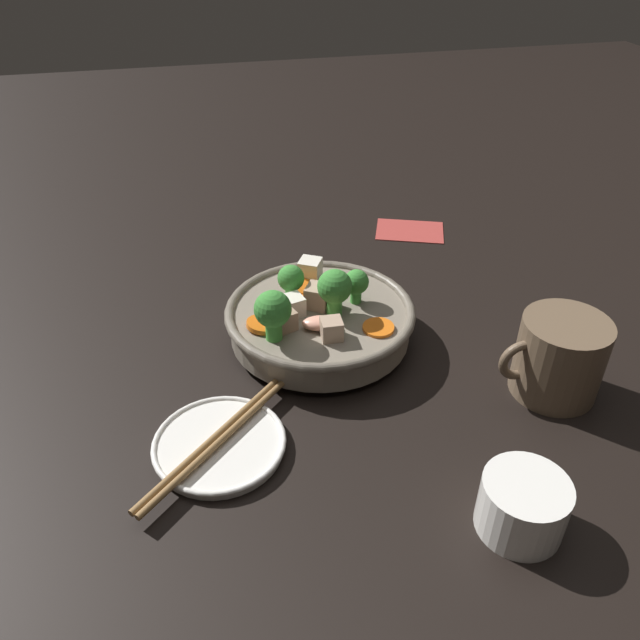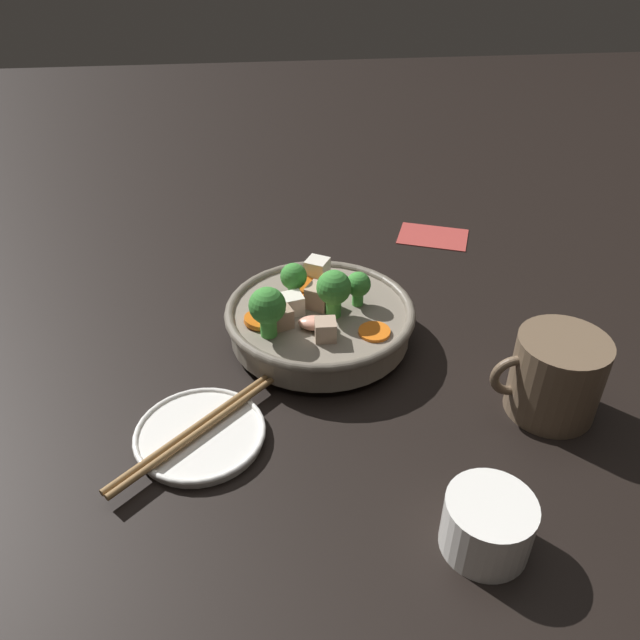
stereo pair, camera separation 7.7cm
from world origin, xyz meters
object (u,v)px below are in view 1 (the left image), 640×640
at_px(stirfry_bowl, 319,317).
at_px(dark_mug, 558,357).
at_px(side_saucer, 220,444).
at_px(chopsticks_pair, 219,438).
at_px(tea_cup, 523,505).

height_order(stirfry_bowl, dark_mug, stirfry_bowl).
xyz_separation_m(stirfry_bowl, side_saucer, (0.14, 0.16, -0.03)).
distance_m(side_saucer, chopsticks_pair, 0.01).
xyz_separation_m(side_saucer, dark_mug, (-0.38, -0.00, 0.04)).
distance_m(tea_cup, dark_mug, 0.20).
bearing_deg(stirfry_bowl, dark_mug, 147.40).
distance_m(side_saucer, tea_cup, 0.30).
bearing_deg(tea_cup, chopsticks_pair, -31.53).
relative_size(dark_mug, chopsticks_pair, 0.69).
relative_size(stirfry_bowl, dark_mug, 1.93).
distance_m(stirfry_bowl, chopsticks_pair, 0.21).
height_order(side_saucer, tea_cup, tea_cup).
relative_size(stirfry_bowl, chopsticks_pair, 1.33).
height_order(side_saucer, chopsticks_pair, chopsticks_pair).
distance_m(stirfry_bowl, tea_cup, 0.33).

